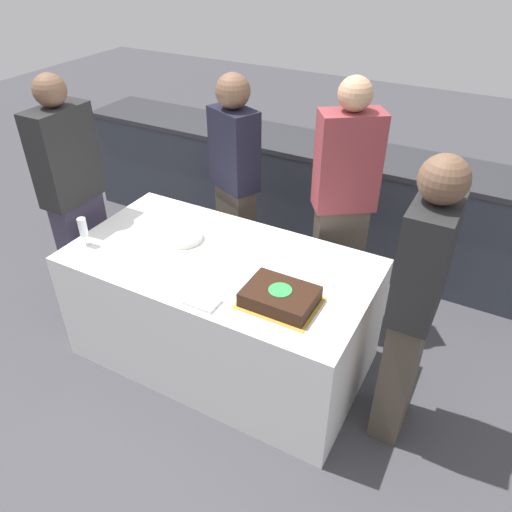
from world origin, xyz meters
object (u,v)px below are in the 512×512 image
Objects in this scene: wine_glass at (83,228)px; person_standing_back at (235,185)px; person_seated_right at (414,307)px; person_cutting_cake at (342,209)px; person_seated_left at (75,200)px; plate_stack at (184,237)px; cake at (280,297)px.

wine_glass is 0.11× the size of person_standing_back.
wine_glass is 1.92m from person_seated_right.
person_cutting_cake is 1.75m from person_seated_left.
plate_stack is at bearing 34.16° from wine_glass.
person_seated_right is at bearing 177.08° from person_standing_back.
person_seated_right is (2.23, 0.00, -0.02)m from person_seated_left.
person_standing_back reaches higher than cake.
plate_stack is at bearing 161.37° from cake.
person_seated_right is (0.63, -0.70, -0.03)m from person_cutting_cake.
person_seated_right is 1.58m from person_standing_back.
person_seated_left is at bearing 142.08° from wine_glass.
cake is 0.25× the size of person_standing_back.
plate_stack is at bearing 3.28° from person_cutting_cake.
person_cutting_cake reaches higher than person_seated_right.
person_standing_back is at bearing -49.46° from person_seated_left.
person_seated_right reaches higher than plate_stack.
person_seated_right is (1.42, -0.08, 0.07)m from plate_stack.
person_seated_left reaches higher than person_seated_right.
plate_stack is 1.42m from person_seated_right.
cake is 0.24× the size of person_seated_left.
person_cutting_cake is (0.79, 0.62, 0.10)m from plate_stack.
person_seated_left is (-1.60, 0.19, 0.06)m from cake.
person_standing_back is (-0.79, 0.00, -0.02)m from person_cutting_cake.
person_seated_right reaches higher than cake.
person_cutting_cake reaches higher than plate_stack.
wine_glass is 1.59m from person_cutting_cake.
wine_glass is (-1.27, -0.06, 0.07)m from cake.
person_standing_back reaches higher than wine_glass.
person_cutting_cake reaches higher than wine_glass.
person_standing_back is (0.81, 0.70, -0.00)m from person_seated_left.
plate_stack is 1.30× the size of wine_glass.
person_cutting_cake is at bearing 36.69° from wine_glass.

